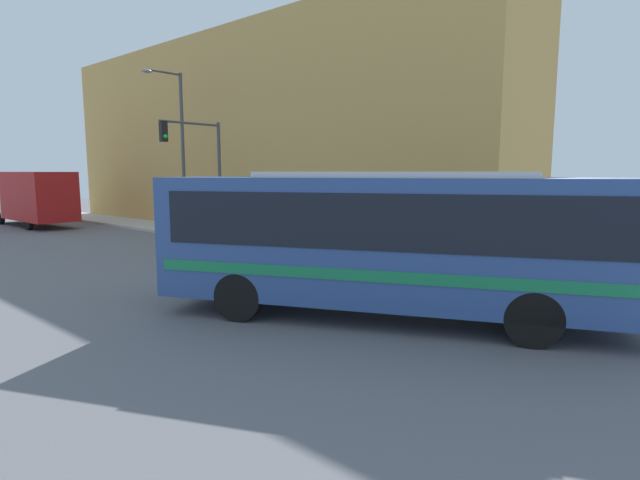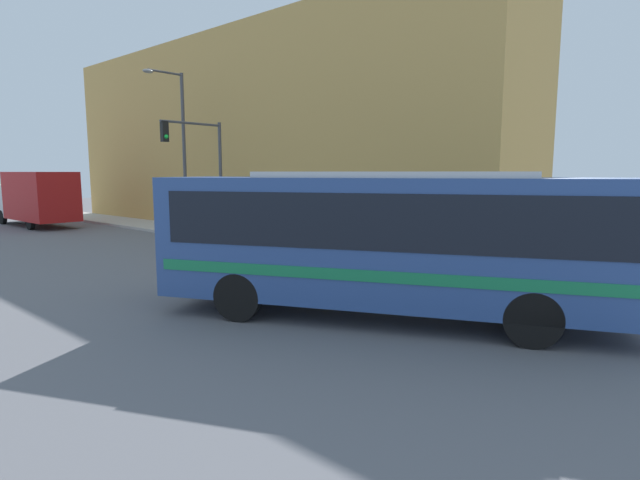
{
  "view_description": "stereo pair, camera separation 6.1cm",
  "coord_description": "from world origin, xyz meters",
  "px_view_note": "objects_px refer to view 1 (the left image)",
  "views": [
    {
      "loc": [
        -10.09,
        -5.88,
        3.32
      ],
      "look_at": [
        0.31,
        3.17,
        1.44
      ],
      "focal_mm": 28.0,
      "sensor_mm": 36.0,
      "label": 1
    },
    {
      "loc": [
        -10.05,
        -5.92,
        3.32
      ],
      "look_at": [
        0.31,
        3.17,
        1.44
      ],
      "focal_mm": 28.0,
      "sensor_mm": 36.0,
      "label": 2
    }
  ],
  "objects_px": {
    "fire_hydrant": "(413,251)",
    "parking_meter": "(300,228)",
    "traffic_light_pole": "(201,159)",
    "street_lamp": "(178,141)",
    "delivery_truck": "(33,197)",
    "city_bus": "(392,234)"
  },
  "relations": [
    {
      "from": "city_bus",
      "to": "delivery_truck",
      "type": "height_order",
      "value": "delivery_truck"
    },
    {
      "from": "traffic_light_pole",
      "to": "street_lamp",
      "type": "height_order",
      "value": "street_lamp"
    },
    {
      "from": "traffic_light_pole",
      "to": "parking_meter",
      "type": "distance_m",
      "value": 6.38
    },
    {
      "from": "fire_hydrant",
      "to": "street_lamp",
      "type": "relative_size",
      "value": 0.1
    },
    {
      "from": "delivery_truck",
      "to": "traffic_light_pole",
      "type": "relative_size",
      "value": 1.47
    },
    {
      "from": "fire_hydrant",
      "to": "parking_meter",
      "type": "height_order",
      "value": "parking_meter"
    },
    {
      "from": "delivery_truck",
      "to": "city_bus",
      "type": "bearing_deg",
      "value": -94.58
    },
    {
      "from": "delivery_truck",
      "to": "parking_meter",
      "type": "relative_size",
      "value": 6.78
    },
    {
      "from": "traffic_light_pole",
      "to": "street_lamp",
      "type": "distance_m",
      "value": 3.48
    },
    {
      "from": "city_bus",
      "to": "traffic_light_pole",
      "type": "xyz_separation_m",
      "value": [
        4.84,
        13.81,
        2.0
      ]
    },
    {
      "from": "fire_hydrant",
      "to": "parking_meter",
      "type": "xyz_separation_m",
      "value": [
        0.0,
        5.42,
        0.41
      ]
    },
    {
      "from": "city_bus",
      "to": "street_lamp",
      "type": "bearing_deg",
      "value": 46.39
    },
    {
      "from": "delivery_truck",
      "to": "street_lamp",
      "type": "bearing_deg",
      "value": -71.08
    },
    {
      "from": "fire_hydrant",
      "to": "traffic_light_pole",
      "type": "distance_m",
      "value": 11.53
    },
    {
      "from": "city_bus",
      "to": "traffic_light_pole",
      "type": "bearing_deg",
      "value": 45.85
    },
    {
      "from": "city_bus",
      "to": "fire_hydrant",
      "type": "bearing_deg",
      "value": 1.25
    },
    {
      "from": "delivery_truck",
      "to": "parking_meter",
      "type": "distance_m",
      "value": 19.55
    },
    {
      "from": "city_bus",
      "to": "parking_meter",
      "type": "relative_size",
      "value": 8.77
    },
    {
      "from": "fire_hydrant",
      "to": "street_lamp",
      "type": "bearing_deg",
      "value": 90.01
    },
    {
      "from": "traffic_light_pole",
      "to": "street_lamp",
      "type": "bearing_deg",
      "value": 73.59
    },
    {
      "from": "city_bus",
      "to": "traffic_light_pole",
      "type": "relative_size",
      "value": 1.9
    },
    {
      "from": "fire_hydrant",
      "to": "parking_meter",
      "type": "bearing_deg",
      "value": 90.0
    }
  ]
}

